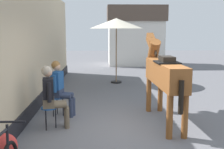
{
  "coord_description": "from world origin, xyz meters",
  "views": [
    {
      "loc": [
        -0.66,
        -5.81,
        2.17
      ],
      "look_at": [
        -0.4,
        1.2,
        1.05
      ],
      "focal_mm": 46.13,
      "sensor_mm": 36.0,
      "label": 1
    }
  ],
  "objects": [
    {
      "name": "seated_visitor_near",
      "position": [
        -1.75,
        0.32,
        0.78
      ],
      "size": [
        0.61,
        0.48,
        1.39
      ],
      "color": "#194C99",
      "rests_on": "ground_plane"
    },
    {
      "name": "pub_facade_wall",
      "position": [
        -2.55,
        1.5,
        1.54
      ],
      "size": [
        0.34,
        14.0,
        3.4
      ],
      "color": "#CCB793",
      "rests_on": "ground_plane"
    },
    {
      "name": "seated_visitor_far",
      "position": [
        -1.7,
        1.25,
        0.78
      ],
      "size": [
        0.61,
        0.48,
        1.39
      ],
      "color": "#194C99",
      "rests_on": "ground_plane"
    },
    {
      "name": "ground_plane",
      "position": [
        0.0,
        3.0,
        0.0
      ],
      "size": [
        40.0,
        40.0,
        0.0
      ],
      "primitive_type": "plane",
      "color": "slate"
    },
    {
      "name": "distant_cottage",
      "position": [
        1.4,
        11.74,
        1.8
      ],
      "size": [
        3.4,
        2.6,
        3.5
      ],
      "color": "silver",
      "rests_on": "ground_plane"
    },
    {
      "name": "saddled_horse_center",
      "position": [
        0.78,
        0.72,
        1.16
      ],
      "size": [
        0.55,
        3.0,
        2.06
      ],
      "color": "brown",
      "rests_on": "ground_plane"
    },
    {
      "name": "cafe_parasol",
      "position": [
        -0.06,
        5.67,
        2.36
      ],
      "size": [
        2.1,
        2.1,
        2.58
      ],
      "color": "black",
      "rests_on": "ground_plane"
    }
  ]
}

